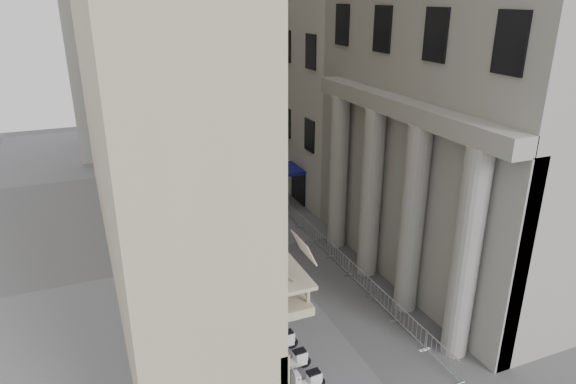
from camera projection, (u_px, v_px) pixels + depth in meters
name	position (u px, v px, depth m)	size (l,w,h in m)	color
far_building	(172.00, 2.00, 53.55)	(22.00, 10.00, 30.00)	beige
iron_fence	(212.00, 268.00, 31.53)	(0.30, 28.00, 1.40)	black
blue_awning	(289.00, 203.00, 41.44)	(1.60, 3.00, 3.00)	navy
scooter_3	(293.00, 371.00, 22.92)	(0.56, 1.40, 1.50)	white
scooter_4	(281.00, 351.00, 24.19)	(0.56, 1.40, 1.50)	white
scooter_5	(270.00, 333.00, 25.45)	(0.56, 1.40, 1.50)	white
scooter_6	(261.00, 317.00, 26.71)	(0.56, 1.40, 1.50)	white
scooter_7	(252.00, 303.00, 27.97)	(0.56, 1.40, 1.50)	white
scooter_8	(243.00, 289.00, 29.24)	(0.56, 1.40, 1.50)	white
scooter_9	(236.00, 277.00, 30.50)	(0.56, 1.40, 1.50)	white
scooter_10	(229.00, 266.00, 31.76)	(0.56, 1.40, 1.50)	white
scooter_11	(223.00, 256.00, 33.03)	(0.56, 1.40, 1.50)	white
barrier_0	(442.00, 367.00, 23.18)	(0.60, 2.40, 1.10)	#B5B9BE
barrier_1	(409.00, 335.00, 25.34)	(0.60, 2.40, 1.10)	#B5B9BE
barrier_2	(382.00, 308.00, 27.50)	(0.60, 2.40, 1.10)	#B5B9BE
barrier_3	(359.00, 285.00, 29.65)	(0.60, 2.40, 1.10)	#B5B9BE
barrier_4	(339.00, 266.00, 31.81)	(0.60, 2.40, 1.10)	#B5B9BE
barrier_5	(321.00, 248.00, 33.97)	(0.60, 2.40, 1.10)	#B5B9BE
barrier_6	(306.00, 233.00, 36.12)	(0.60, 2.40, 1.10)	#B5B9BE
barrier_7	(292.00, 220.00, 38.28)	(0.60, 2.40, 1.10)	#B5B9BE
barrier_8	(280.00, 208.00, 40.44)	(0.60, 2.40, 1.10)	#B5B9BE
barrier_9	(269.00, 197.00, 42.60)	(0.60, 2.40, 1.10)	#B5B9BE
security_tent	(216.00, 186.00, 37.78)	(3.69, 3.69, 3.00)	white
street_lamp	(209.00, 167.00, 35.97)	(2.42, 0.56, 7.43)	gray
info_kiosk	(213.00, 255.00, 31.29)	(0.37, 0.83, 1.71)	black
pedestrian_a	(247.00, 193.00, 40.83)	(0.68, 0.44, 1.85)	black
pedestrian_b	(225.00, 172.00, 46.29)	(0.75, 0.58, 1.54)	black
pedestrian_c	(204.00, 162.00, 48.12)	(0.97, 0.63, 1.99)	black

